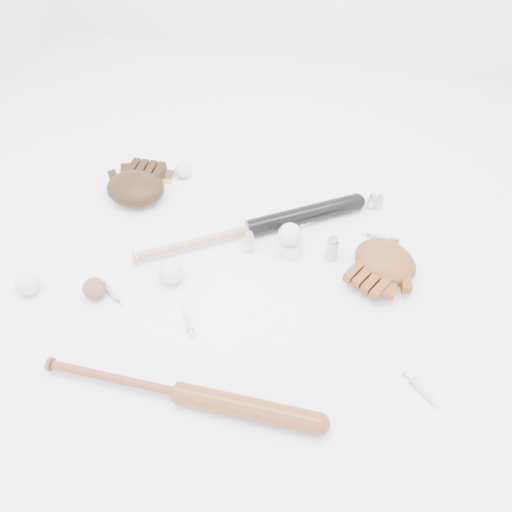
% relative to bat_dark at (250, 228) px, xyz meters
% --- Properties ---
extents(bat_dark, '(0.78, 0.54, 0.07)m').
position_rel_bat_dark_xyz_m(bat_dark, '(0.00, 0.00, 0.00)').
color(bat_dark, black).
rests_on(bat_dark, ground).
extents(bat_wood, '(0.83, 0.08, 0.06)m').
position_rel_bat_dark_xyz_m(bat_wood, '(-0.04, -0.65, -0.00)').
color(bat_wood, brown).
rests_on(bat_wood, ground).
extents(glove_dark, '(0.27, 0.27, 0.10)m').
position_rel_bat_dark_xyz_m(glove_dark, '(-0.47, 0.09, 0.02)').
color(glove_dark, black).
rests_on(glove_dark, ground).
extents(glove_tan, '(0.34, 0.34, 0.09)m').
position_rel_bat_dark_xyz_m(glove_tan, '(0.48, -0.05, 0.01)').
color(glove_tan, brown).
rests_on(glove_tan, ground).
extents(trading_card, '(0.06, 0.08, 0.00)m').
position_rel_bat_dark_xyz_m(trading_card, '(-0.40, 0.23, -0.03)').
color(trading_card, gold).
rests_on(trading_card, ground).
extents(pedestal, '(0.09, 0.09, 0.04)m').
position_rel_bat_dark_xyz_m(pedestal, '(0.15, -0.04, -0.01)').
color(pedestal, white).
rests_on(pedestal, ground).
extents(baseball_on_pedestal, '(0.08, 0.08, 0.08)m').
position_rel_bat_dark_xyz_m(baseball_on_pedestal, '(0.15, -0.04, 0.05)').
color(baseball_on_pedestal, silver).
rests_on(baseball_on_pedestal, pedestal).
extents(baseball_left, '(0.08, 0.08, 0.08)m').
position_rel_bat_dark_xyz_m(baseball_left, '(-0.64, -0.42, 0.01)').
color(baseball_left, silver).
rests_on(baseball_left, ground).
extents(baseball_upper, '(0.07, 0.07, 0.07)m').
position_rel_bat_dark_xyz_m(baseball_upper, '(-0.34, 0.25, 0.00)').
color(baseball_upper, silver).
rests_on(baseball_upper, ground).
extents(baseball_mid, '(0.08, 0.08, 0.08)m').
position_rel_bat_dark_xyz_m(baseball_mid, '(-0.20, -0.26, 0.01)').
color(baseball_mid, silver).
rests_on(baseball_mid, ground).
extents(baseball_aged, '(0.07, 0.07, 0.07)m').
position_rel_bat_dark_xyz_m(baseball_aged, '(-0.42, -0.38, 0.00)').
color(baseball_aged, brown).
rests_on(baseball_aged, ground).
extents(syringe_0, '(0.13, 0.10, 0.02)m').
position_rel_bat_dark_xyz_m(syringe_0, '(-0.37, -0.37, -0.02)').
color(syringe_0, '#ADBCC6').
rests_on(syringe_0, ground).
extents(syringe_1, '(0.09, 0.13, 0.02)m').
position_rel_bat_dark_xyz_m(syringe_1, '(-0.09, -0.41, -0.02)').
color(syringe_1, '#ADBCC6').
rests_on(syringe_1, ground).
extents(syringe_2, '(0.13, 0.15, 0.02)m').
position_rel_bat_dark_xyz_m(syringe_2, '(0.19, 0.10, -0.02)').
color(syringe_2, '#ADBCC6').
rests_on(syringe_2, ground).
extents(syringe_3, '(0.14, 0.13, 0.02)m').
position_rel_bat_dark_xyz_m(syringe_3, '(0.62, -0.47, -0.02)').
color(syringe_3, '#ADBCC6').
rests_on(syringe_3, ground).
extents(syringe_4, '(0.16, 0.03, 0.02)m').
position_rel_bat_dark_xyz_m(syringe_4, '(0.46, 0.09, -0.02)').
color(syringe_4, '#ADBCC6').
rests_on(syringe_4, ground).
extents(vial_0, '(0.03, 0.03, 0.07)m').
position_rel_bat_dark_xyz_m(vial_0, '(0.43, 0.25, 0.00)').
color(vial_0, '#A9B2B9').
rests_on(vial_0, ground).
extents(vial_1, '(0.03, 0.03, 0.07)m').
position_rel_bat_dark_xyz_m(vial_1, '(0.41, 0.25, 0.00)').
color(vial_1, '#A9B2B9').
rests_on(vial_1, ground).
extents(vial_2, '(0.03, 0.03, 0.09)m').
position_rel_bat_dark_xyz_m(vial_2, '(0.01, -0.07, 0.01)').
color(vial_2, '#A9B2B9').
rests_on(vial_2, ground).
extents(vial_3, '(0.04, 0.04, 0.10)m').
position_rel_bat_dark_xyz_m(vial_3, '(0.30, -0.04, 0.02)').
color(vial_3, '#A9B2B9').
rests_on(vial_3, ground).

